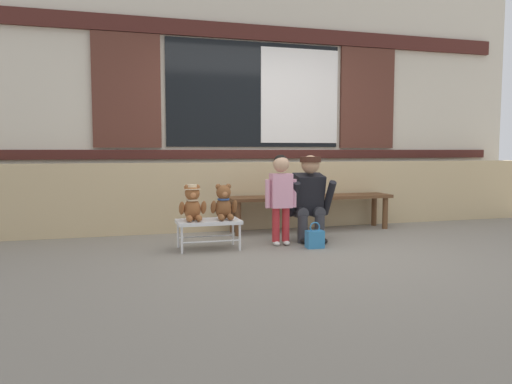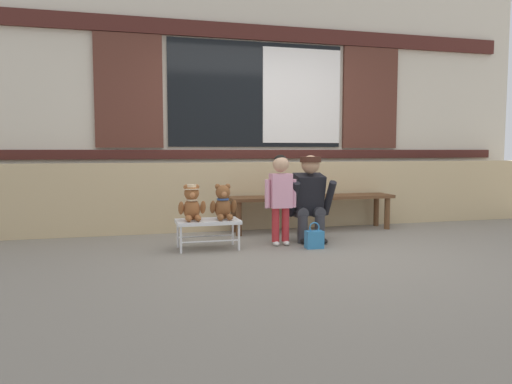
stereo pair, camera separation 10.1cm
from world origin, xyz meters
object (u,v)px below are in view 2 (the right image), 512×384
object	(u,v)px
small_display_bench	(208,223)
adult_crouching	(310,198)
teddy_bear_with_hat	(192,203)
handbag_on_ground	(314,239)
wooden_bench_long	(312,201)
child_standing	(281,190)
teddy_bear_plain	(223,203)

from	to	relation	value
small_display_bench	adult_crouching	distance (m)	1.19
small_display_bench	adult_crouching	size ratio (longest dim) A/B	0.67
teddy_bear_with_hat	handbag_on_ground	bearing A→B (deg)	-11.50
wooden_bench_long	teddy_bear_with_hat	xyz separation A→B (m)	(-1.60, -0.80, 0.10)
small_display_bench	wooden_bench_long	bearing A→B (deg)	29.00
teddy_bear_with_hat	small_display_bench	bearing A→B (deg)	-0.77
adult_crouching	small_display_bench	bearing A→B (deg)	-172.90
wooden_bench_long	adult_crouching	xyz separation A→B (m)	(-0.29, -0.66, 0.11)
wooden_bench_long	adult_crouching	world-z (taller)	adult_crouching
child_standing	adult_crouching	world-z (taller)	child_standing
teddy_bear_with_hat	handbag_on_ground	size ratio (longest dim) A/B	1.34
small_display_bench	teddy_bear_with_hat	size ratio (longest dim) A/B	1.76
adult_crouching	handbag_on_ground	distance (m)	0.56
teddy_bear_with_hat	adult_crouching	size ratio (longest dim) A/B	0.38
wooden_bench_long	child_standing	size ratio (longest dim) A/B	2.19
teddy_bear_with_hat	child_standing	bearing A→B (deg)	0.02
wooden_bench_long	teddy_bear_plain	size ratio (longest dim) A/B	5.78
wooden_bench_long	adult_crouching	distance (m)	0.72
adult_crouching	handbag_on_ground	world-z (taller)	adult_crouching
adult_crouching	handbag_on_ground	bearing A→B (deg)	-103.77
small_display_bench	teddy_bear_plain	xyz separation A→B (m)	(0.16, 0.00, 0.20)
handbag_on_ground	teddy_bear_with_hat	bearing A→B (deg)	168.50
child_standing	adult_crouching	xyz separation A→B (m)	(0.38, 0.14, -0.11)
child_standing	adult_crouching	bearing A→B (deg)	20.43
wooden_bench_long	teddy_bear_plain	bearing A→B (deg)	-148.10
small_display_bench	adult_crouching	xyz separation A→B (m)	(1.16, 0.14, 0.21)
teddy_bear_plain	adult_crouching	bearing A→B (deg)	8.15
teddy_bear_plain	teddy_bear_with_hat	bearing A→B (deg)	179.87
small_display_bench	teddy_bear_plain	world-z (taller)	teddy_bear_plain
wooden_bench_long	small_display_bench	world-z (taller)	wooden_bench_long
teddy_bear_plain	handbag_on_ground	xyz separation A→B (m)	(0.90, -0.25, -0.37)
small_display_bench	handbag_on_ground	distance (m)	1.10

